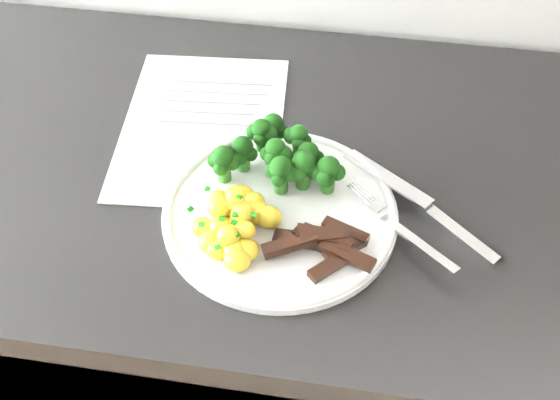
{
  "coord_description": "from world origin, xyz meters",
  "views": [
    {
      "loc": [
        0.08,
        1.02,
        1.58
      ],
      "look_at": [
        -0.01,
        1.58,
        0.96
      ],
      "focal_mm": 44.58,
      "sensor_mm": 36.0,
      "label": 1
    }
  ],
  "objects_px": {
    "recipe_paper": "(203,125)",
    "broccoli": "(281,155)",
    "potatoes": "(235,223)",
    "knife": "(437,218)",
    "beef_strips": "(323,243)",
    "fork": "(403,230)",
    "plate": "(280,212)",
    "counter": "(235,343)"
  },
  "relations": [
    {
      "from": "counter",
      "to": "beef_strips",
      "type": "bearing_deg",
      "value": -40.69
    },
    {
      "from": "beef_strips",
      "to": "plate",
      "type": "bearing_deg",
      "value": 139.76
    },
    {
      "from": "recipe_paper",
      "to": "counter",
      "type": "bearing_deg",
      "value": -61.48
    },
    {
      "from": "fork",
      "to": "potatoes",
      "type": "bearing_deg",
      "value": -172.45
    },
    {
      "from": "plate",
      "to": "knife",
      "type": "relative_size",
      "value": 1.47
    },
    {
      "from": "beef_strips",
      "to": "knife",
      "type": "relative_size",
      "value": 0.68
    },
    {
      "from": "counter",
      "to": "fork",
      "type": "bearing_deg",
      "value": -21.7
    },
    {
      "from": "potatoes",
      "to": "fork",
      "type": "bearing_deg",
      "value": 7.55
    },
    {
      "from": "counter",
      "to": "recipe_paper",
      "type": "distance_m",
      "value": 0.47
    },
    {
      "from": "knife",
      "to": "potatoes",
      "type": "bearing_deg",
      "value": -165.69
    },
    {
      "from": "counter",
      "to": "recipe_paper",
      "type": "height_order",
      "value": "recipe_paper"
    },
    {
      "from": "plate",
      "to": "recipe_paper",
      "type": "bearing_deg",
      "value": 131.64
    },
    {
      "from": "recipe_paper",
      "to": "broccoli",
      "type": "xyz_separation_m",
      "value": [
        0.12,
        -0.09,
        0.04
      ]
    },
    {
      "from": "beef_strips",
      "to": "counter",
      "type": "bearing_deg",
      "value": 139.31
    },
    {
      "from": "broccoli",
      "to": "recipe_paper",
      "type": "bearing_deg",
      "value": 145.04
    },
    {
      "from": "broccoli",
      "to": "knife",
      "type": "relative_size",
      "value": 0.87
    },
    {
      "from": "recipe_paper",
      "to": "knife",
      "type": "height_order",
      "value": "knife"
    },
    {
      "from": "broccoli",
      "to": "beef_strips",
      "type": "height_order",
      "value": "broccoli"
    },
    {
      "from": "beef_strips",
      "to": "recipe_paper",
      "type": "bearing_deg",
      "value": 133.88
    },
    {
      "from": "broccoli",
      "to": "potatoes",
      "type": "height_order",
      "value": "broccoli"
    },
    {
      "from": "recipe_paper",
      "to": "beef_strips",
      "type": "height_order",
      "value": "beef_strips"
    },
    {
      "from": "potatoes",
      "to": "beef_strips",
      "type": "height_order",
      "value": "potatoes"
    },
    {
      "from": "broccoli",
      "to": "fork",
      "type": "xyz_separation_m",
      "value": [
        0.16,
        -0.08,
        -0.03
      ]
    },
    {
      "from": "recipe_paper",
      "to": "potatoes",
      "type": "distance_m",
      "value": 0.21
    },
    {
      "from": "plate",
      "to": "potatoes",
      "type": "relative_size",
      "value": 2.28
    },
    {
      "from": "potatoes",
      "to": "knife",
      "type": "height_order",
      "value": "potatoes"
    },
    {
      "from": "plate",
      "to": "broccoli",
      "type": "bearing_deg",
      "value": 98.39
    },
    {
      "from": "recipe_paper",
      "to": "broccoli",
      "type": "relative_size",
      "value": 1.91
    },
    {
      "from": "plate",
      "to": "potatoes",
      "type": "xyz_separation_m",
      "value": [
        -0.05,
        -0.04,
        0.02
      ]
    },
    {
      "from": "counter",
      "to": "potatoes",
      "type": "distance_m",
      "value": 0.51
    },
    {
      "from": "knife",
      "to": "broccoli",
      "type": "bearing_deg",
      "value": 168.11
    },
    {
      "from": "beef_strips",
      "to": "fork",
      "type": "relative_size",
      "value": 0.97
    },
    {
      "from": "fork",
      "to": "plate",
      "type": "bearing_deg",
      "value": 174.8
    },
    {
      "from": "broccoli",
      "to": "potatoes",
      "type": "xyz_separation_m",
      "value": [
        -0.04,
        -0.1,
        -0.02
      ]
    },
    {
      "from": "broccoli",
      "to": "fork",
      "type": "distance_m",
      "value": 0.18
    },
    {
      "from": "counter",
      "to": "plate",
      "type": "xyz_separation_m",
      "value": [
        0.1,
        -0.08,
        0.47
      ]
    },
    {
      "from": "counter",
      "to": "beef_strips",
      "type": "distance_m",
      "value": 0.53
    },
    {
      "from": "potatoes",
      "to": "broccoli",
      "type": "bearing_deg",
      "value": 69.82
    },
    {
      "from": "plate",
      "to": "fork",
      "type": "distance_m",
      "value": 0.15
    },
    {
      "from": "fork",
      "to": "broccoli",
      "type": "bearing_deg",
      "value": 154.27
    },
    {
      "from": "knife",
      "to": "fork",
      "type": "bearing_deg",
      "value": -139.82
    },
    {
      "from": "counter",
      "to": "broccoli",
      "type": "xyz_separation_m",
      "value": [
        0.09,
        -0.02,
        0.51
      ]
    }
  ]
}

